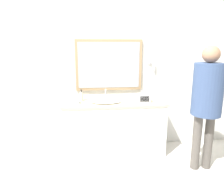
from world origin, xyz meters
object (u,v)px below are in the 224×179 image
Objects in this scene: sink_basin at (106,101)px; picture_frame at (144,94)px; appliance_box at (144,98)px; soap_bottle at (81,96)px; person at (207,95)px.

sink_basin is 0.67m from picture_frame.
appliance_box is at bearing -4.98° from sink_basin.
sink_basin is 3.21× the size of picture_frame.
soap_bottle is 1.01m from appliance_box.
picture_frame is (0.05, 0.21, 0.01)m from appliance_box.
picture_frame is (0.65, 0.16, 0.06)m from sink_basin.
sink_basin is 0.42m from soap_bottle.
person is at bearing -45.72° from picture_frame.
picture_frame is at bearing 134.28° from person.
picture_frame is 1.01m from person.
sink_basin reaches higher than appliance_box.
person is (1.74, -0.68, 0.13)m from soap_bottle.
soap_bottle is at bearing -178.04° from picture_frame.
appliance_box is 0.11× the size of person.
soap_bottle is (-0.40, 0.12, 0.06)m from sink_basin.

